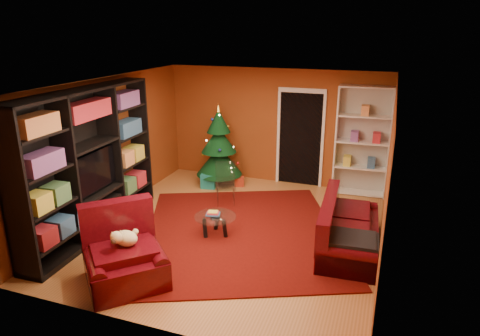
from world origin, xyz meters
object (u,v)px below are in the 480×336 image
(gift_box_red, at_px, (239,181))
(coffee_table, at_px, (216,225))
(dog, at_px, (126,238))
(acrylic_chair, at_px, (226,186))
(christmas_tree, at_px, (219,146))
(gift_box_teal, at_px, (209,180))
(rug, at_px, (242,232))
(armchair, at_px, (124,255))
(white_bookshelf, at_px, (362,142))
(sofa, at_px, (350,225))
(media_unit, at_px, (89,164))

(gift_box_red, relative_size, coffee_table, 0.29)
(dog, bearing_deg, acrylic_chair, 39.24)
(christmas_tree, distance_m, gift_box_teal, 0.81)
(rug, relative_size, armchair, 3.36)
(gift_box_red, bearing_deg, white_bookshelf, 9.12)
(gift_box_red, bearing_deg, sofa, -38.63)
(media_unit, bearing_deg, dog, -40.46)
(dog, xyz_separation_m, coffee_table, (0.64, 1.68, -0.47))
(acrylic_chair, bearing_deg, sofa, -45.35)
(gift_box_teal, bearing_deg, acrylic_chair, -48.05)
(media_unit, relative_size, acrylic_chair, 4.18)
(armchair, bearing_deg, dog, 45.00)
(white_bookshelf, xyz_separation_m, acrylic_chair, (-2.49, -1.52, -0.77))
(white_bookshelf, bearing_deg, dog, -124.03)
(gift_box_red, xyz_separation_m, coffee_table, (0.43, -2.43, 0.09))
(gift_box_teal, relative_size, dog, 0.82)
(gift_box_teal, height_order, acrylic_chair, acrylic_chair)
(armchair, height_order, dog, armchair)
(coffee_table, distance_m, acrylic_chair, 1.38)
(gift_box_teal, distance_m, dog, 3.86)
(gift_box_red, bearing_deg, dog, -92.90)
(rug, bearing_deg, gift_box_teal, 127.64)
(rug, height_order, gift_box_teal, gift_box_teal)
(white_bookshelf, bearing_deg, armchair, -123.64)
(white_bookshelf, height_order, armchair, white_bookshelf)
(coffee_table, bearing_deg, rug, 30.71)
(media_unit, xyz_separation_m, christmas_tree, (1.15, 2.98, -0.36))
(media_unit, height_order, gift_box_red, media_unit)
(gift_box_red, relative_size, armchair, 0.18)
(coffee_table, bearing_deg, christmas_tree, 110.75)
(media_unit, distance_m, christmas_tree, 3.22)
(christmas_tree, xyz_separation_m, white_bookshelf, (3.08, 0.42, 0.26))
(acrylic_chair, bearing_deg, rug, -79.51)
(coffee_table, height_order, acrylic_chair, acrylic_chair)
(white_bookshelf, height_order, coffee_table, white_bookshelf)
(rug, distance_m, armchair, 2.29)
(christmas_tree, bearing_deg, media_unit, -111.02)
(dog, bearing_deg, armchair, -135.00)
(gift_box_red, distance_m, white_bookshelf, 2.83)
(christmas_tree, height_order, armchair, christmas_tree)
(rug, distance_m, white_bookshelf, 3.35)
(gift_box_teal, distance_m, acrylic_chair, 1.10)
(dog, bearing_deg, white_bookshelf, 13.38)
(coffee_table, bearing_deg, media_unit, -164.90)
(white_bookshelf, relative_size, armchair, 2.09)
(sofa, bearing_deg, dog, 121.72)
(rug, bearing_deg, acrylic_chair, 124.12)
(sofa, bearing_deg, gift_box_red, 48.40)
(media_unit, relative_size, coffee_table, 4.55)
(gift_box_teal, xyz_separation_m, dog, (0.41, -3.80, 0.50))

